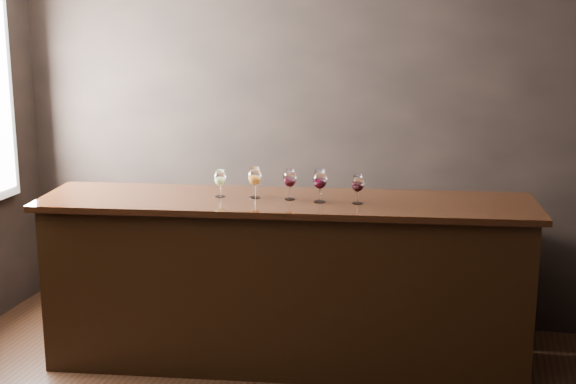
% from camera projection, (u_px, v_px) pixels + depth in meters
% --- Properties ---
extents(room_shell, '(5.02, 4.52, 2.81)m').
position_uv_depth(room_shell, '(200.00, 126.00, 4.18)').
color(room_shell, black).
rests_on(room_shell, ground).
extents(bar_counter, '(3.28, 1.11, 1.12)m').
position_uv_depth(bar_counter, '(286.00, 285.00, 5.49)').
color(bar_counter, black).
rests_on(bar_counter, ground).
extents(bar_top, '(3.39, 1.20, 0.04)m').
position_uv_depth(bar_top, '(286.00, 202.00, 5.36)').
color(bar_top, black).
rests_on(bar_top, bar_counter).
extents(back_bar_shelf, '(2.37, 0.40, 0.85)m').
position_uv_depth(back_bar_shelf, '(340.00, 271.00, 6.20)').
color(back_bar_shelf, black).
rests_on(back_bar_shelf, ground).
extents(glass_white, '(0.08, 0.08, 0.19)m').
position_uv_depth(glass_white, '(220.00, 178.00, 5.41)').
color(glass_white, white).
rests_on(glass_white, bar_top).
extents(glass_amber, '(0.09, 0.09, 0.21)m').
position_uv_depth(glass_amber, '(255.00, 177.00, 5.38)').
color(glass_amber, white).
rests_on(glass_amber, bar_top).
extents(glass_red_a, '(0.09, 0.09, 0.20)m').
position_uv_depth(glass_red_a, '(290.00, 179.00, 5.33)').
color(glass_red_a, white).
rests_on(glass_red_a, bar_top).
extents(glass_red_b, '(0.09, 0.09, 0.22)m').
position_uv_depth(glass_red_b, '(320.00, 180.00, 5.25)').
color(glass_red_b, white).
rests_on(glass_red_b, bar_top).
extents(glass_red_c, '(0.08, 0.08, 0.19)m').
position_uv_depth(glass_red_c, '(358.00, 184.00, 5.21)').
color(glass_red_c, white).
rests_on(glass_red_c, bar_top).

